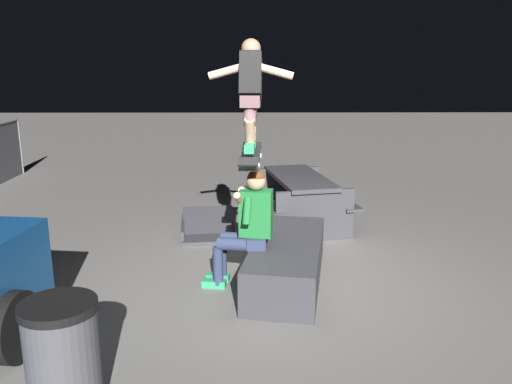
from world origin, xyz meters
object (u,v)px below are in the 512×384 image
(kicker_ramp, at_px, (209,230))
(trash_bin, at_px, (63,358))
(skateboard, at_px, (251,156))
(ledge_box_main, at_px, (287,261))
(person_sitting_on_ledge, at_px, (246,223))
(skater_airborne, at_px, (251,89))
(picnic_table_back, at_px, (299,192))

(kicker_ramp, relative_size, trash_bin, 1.33)
(skateboard, bearing_deg, trash_bin, 149.54)
(ledge_box_main, xyz_separation_m, person_sitting_on_ledge, (-0.13, 0.45, 0.49))
(ledge_box_main, height_order, person_sitting_on_ledge, person_sitting_on_ledge)
(ledge_box_main, bearing_deg, skater_airborne, 87.11)
(skateboard, bearing_deg, person_sitting_on_ledge, 152.86)
(kicker_ramp, bearing_deg, trash_bin, 169.95)
(kicker_ramp, bearing_deg, picnic_table_back, -71.57)
(ledge_box_main, bearing_deg, skateboard, 95.19)
(trash_bin, bearing_deg, person_sitting_on_ledge, -30.61)
(ledge_box_main, relative_size, trash_bin, 2.34)
(skater_airborne, bearing_deg, skateboard, 176.98)
(skateboard, relative_size, trash_bin, 1.24)
(ledge_box_main, xyz_separation_m, picnic_table_back, (2.09, -0.32, 0.26))
(ledge_box_main, distance_m, picnic_table_back, 2.13)
(skateboard, height_order, skater_airborne, skater_airborne)
(kicker_ramp, relative_size, picnic_table_back, 0.57)
(person_sitting_on_ledge, distance_m, picnic_table_back, 2.36)
(picnic_table_back, height_order, trash_bin, trash_bin)
(trash_bin, bearing_deg, picnic_table_back, -24.95)
(kicker_ramp, height_order, trash_bin, trash_bin)
(person_sitting_on_ledge, xyz_separation_m, skater_airborne, (0.15, -0.05, 1.40))
(skateboard, height_order, kicker_ramp, skateboard)
(person_sitting_on_ledge, bearing_deg, trash_bin, 149.39)
(person_sitting_on_ledge, bearing_deg, skater_airborne, -18.70)
(ledge_box_main, height_order, kicker_ramp, ledge_box_main)
(person_sitting_on_ledge, height_order, skateboard, skateboard)
(kicker_ramp, bearing_deg, skater_airborne, -159.64)
(ledge_box_main, relative_size, skateboard, 1.89)
(skateboard, bearing_deg, picnic_table_back, -18.71)
(skater_airborne, relative_size, kicker_ramp, 1.02)
(skater_airborne, distance_m, trash_bin, 3.10)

